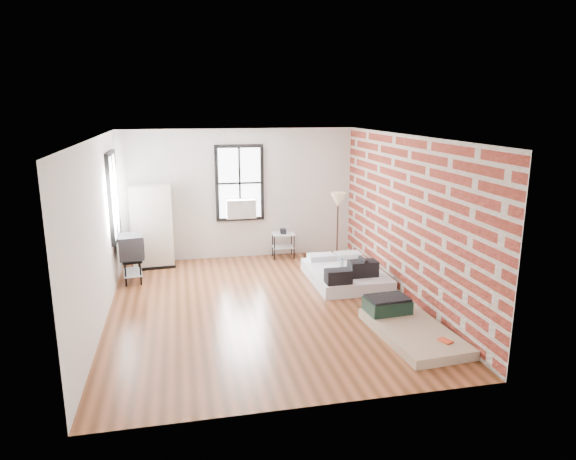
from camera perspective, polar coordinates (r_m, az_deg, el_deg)
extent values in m
plane|color=#572E17|center=(8.68, -2.80, -8.50)|extent=(6.00, 6.00, 0.00)
cube|color=silver|center=(11.16, -5.39, 3.98)|extent=(5.00, 0.01, 2.80)
cube|color=silver|center=(5.43, 2.21, -6.54)|extent=(5.00, 0.01, 2.80)
cube|color=silver|center=(8.24, -20.33, -0.32)|extent=(0.01, 6.00, 2.80)
cube|color=maroon|center=(8.98, 13.04, 1.29)|extent=(0.02, 6.00, 2.80)
cube|color=white|center=(8.05, -3.04, 10.30)|extent=(5.00, 6.00, 0.01)
cube|color=white|center=(11.08, -5.39, 5.21)|extent=(0.90, 0.02, 1.50)
cube|color=black|center=(11.05, -7.91, 5.12)|extent=(0.07, 0.08, 1.64)
cube|color=black|center=(11.16, -2.92, 5.32)|extent=(0.07, 0.08, 1.64)
cube|color=black|center=(11.01, -5.50, 9.27)|extent=(0.90, 0.08, 0.07)
cube|color=black|center=(11.24, -5.32, 1.26)|extent=(0.90, 0.08, 0.07)
cube|color=black|center=(11.07, -5.39, 5.20)|extent=(0.04, 0.02, 1.50)
cube|color=black|center=(11.07, -5.39, 5.20)|extent=(0.90, 0.02, 0.04)
cube|color=silver|center=(11.05, -5.26, 2.40)|extent=(0.62, 0.30, 0.40)
cube|color=white|center=(9.94, -18.77, 3.56)|extent=(0.02, 0.90, 1.50)
cube|color=black|center=(9.47, -19.21, 3.05)|extent=(0.08, 0.07, 1.64)
cube|color=black|center=(10.42, -18.59, 4.01)|extent=(0.08, 0.07, 1.64)
cube|color=black|center=(9.84, -19.24, 8.05)|extent=(0.08, 0.90, 0.07)
cube|color=black|center=(10.10, -18.54, -0.83)|extent=(0.08, 0.90, 0.07)
cube|color=black|center=(9.94, -18.71, 3.56)|extent=(0.02, 0.04, 1.50)
cube|color=black|center=(9.94, -18.71, 3.56)|extent=(0.02, 0.90, 0.04)
cube|color=white|center=(9.89, 6.39, -5.01)|extent=(1.33, 1.79, 0.23)
cube|color=white|center=(10.39, 3.69, -3.01)|extent=(0.52, 0.33, 0.11)
cube|color=white|center=(10.56, 6.63, -2.81)|extent=(0.52, 0.33, 0.11)
cube|color=black|center=(9.49, 8.33, -4.23)|extent=(0.52, 0.30, 0.28)
cylinder|color=black|center=(9.44, 8.36, -3.31)|extent=(0.08, 0.33, 0.08)
cube|color=black|center=(9.06, 5.61, -5.15)|extent=(0.45, 0.29, 0.24)
cylinder|color=#A0C3CE|center=(9.75, 5.99, -3.91)|extent=(0.07, 0.07, 0.21)
cylinder|color=#1759A5|center=(9.71, 6.00, -3.25)|extent=(0.03, 0.03, 0.03)
cube|color=tan|center=(7.80, 13.76, -10.99)|extent=(1.07, 1.85, 0.14)
cube|color=black|center=(8.22, 10.96, -8.22)|extent=(0.69, 0.52, 0.21)
cube|color=black|center=(8.17, 11.00, -7.43)|extent=(0.65, 0.48, 0.04)
cube|color=#D34321|center=(7.46, 17.07, -11.69)|extent=(0.18, 0.22, 0.02)
cube|color=black|center=(11.09, -14.65, -3.78)|extent=(0.89, 0.55, 0.06)
cube|color=beige|center=(10.87, -14.92, 0.52)|extent=(0.85, 0.52, 1.64)
cylinder|color=black|center=(11.09, -1.52, -2.02)|extent=(0.02, 0.02, 0.54)
cylinder|color=black|center=(11.15, 0.68, -1.93)|extent=(0.02, 0.02, 0.54)
cylinder|color=black|center=(11.41, -1.73, -1.57)|extent=(0.02, 0.02, 0.54)
cylinder|color=black|center=(11.47, 0.40, -1.49)|extent=(0.02, 0.02, 0.54)
cube|color=silver|center=(11.21, -0.55, -0.42)|extent=(0.51, 0.42, 0.02)
cube|color=silver|center=(11.29, -0.54, -1.87)|extent=(0.49, 0.40, 0.02)
cube|color=black|center=(11.20, -0.55, -0.13)|extent=(0.13, 0.18, 0.10)
cylinder|color=black|center=(10.92, 5.42, -3.73)|extent=(0.22, 0.22, 0.03)
cylinder|color=black|center=(10.74, 5.50, -0.32)|extent=(0.03, 0.03, 1.32)
cone|color=#D3BC87|center=(10.59, 5.59, 3.37)|extent=(0.33, 0.33, 0.29)
cylinder|color=black|center=(9.97, -17.59, -4.79)|extent=(0.03, 0.03, 0.45)
cylinder|color=black|center=(9.98, -16.05, -4.66)|extent=(0.03, 0.03, 0.45)
cylinder|color=black|center=(10.48, -17.68, -3.89)|extent=(0.03, 0.03, 0.45)
cylinder|color=black|center=(10.49, -16.22, -3.78)|extent=(0.03, 0.03, 0.45)
cube|color=black|center=(10.17, -16.97, -3.08)|extent=(0.43, 0.68, 0.03)
cube|color=silver|center=(10.24, -16.87, -4.51)|extent=(0.41, 0.66, 0.02)
cube|color=black|center=(10.10, -17.07, -1.78)|extent=(0.50, 0.57, 0.45)
cube|color=black|center=(10.11, -15.81, -1.69)|extent=(0.07, 0.43, 0.36)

